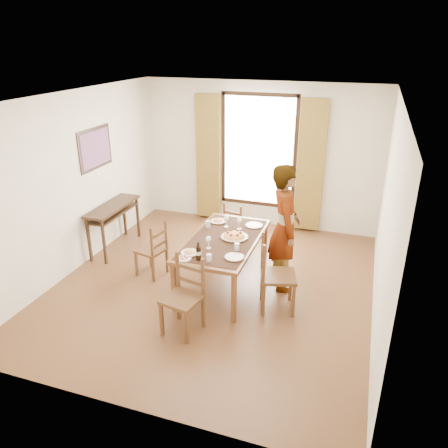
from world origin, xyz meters
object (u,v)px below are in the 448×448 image
(console_table, at_px, (113,212))
(dining_table, at_px, (224,243))
(man, at_px, (285,228))
(pasta_platter, at_px, (234,235))

(console_table, height_order, dining_table, console_table)
(man, bearing_deg, pasta_platter, 87.72)
(console_table, xyz_separation_m, man, (2.98, -0.29, 0.24))
(dining_table, xyz_separation_m, man, (0.82, 0.26, 0.23))
(man, relative_size, pasta_platter, 4.61)
(console_table, relative_size, pasta_platter, 3.00)
(man, bearing_deg, console_table, 66.25)
(man, bearing_deg, dining_table, 89.67)
(console_table, distance_m, man, 3.00)
(console_table, bearing_deg, pasta_platter, -11.99)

